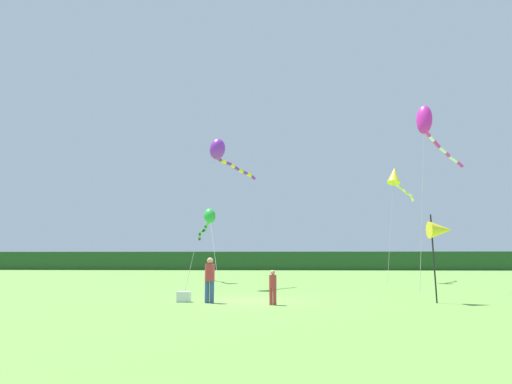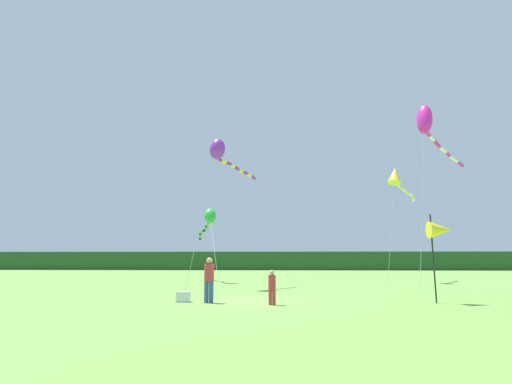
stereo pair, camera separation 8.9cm
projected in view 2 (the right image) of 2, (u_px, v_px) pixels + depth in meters
The scene contains 10 objects.
ground_plane at pixel (249, 301), 16.38m from camera, with size 120.00×120.00×0.00m, color #6B9E42.
distant_treeline at pixel (268, 261), 60.93m from camera, with size 108.00×3.73×2.74m, color #234C23.
person_adult at pixel (209, 277), 15.69m from camera, with size 0.39×0.39×1.76m.
person_child at pixel (272, 285), 14.96m from camera, with size 0.28×0.28×1.29m.
cooler_box at pixel (183, 297), 15.91m from camera, with size 0.53×0.36×0.41m, color silver.
banner_flag_pole at pixel (440, 231), 15.87m from camera, with size 0.90×0.70×3.48m.
kite_yellow at pixel (396, 177), 30.43m from camera, with size 4.09×5.48×8.77m.
kite_purple at pixel (220, 151), 24.37m from camera, with size 3.64×4.38×9.07m.
kite_green at pixel (209, 219), 29.66m from camera, with size 3.07×9.17×5.57m.
kite_magenta at pixel (428, 125), 23.47m from camera, with size 5.35×5.52×10.70m.
Camera 2 is at (1.10, -16.86, 1.72)m, focal length 27.81 mm.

